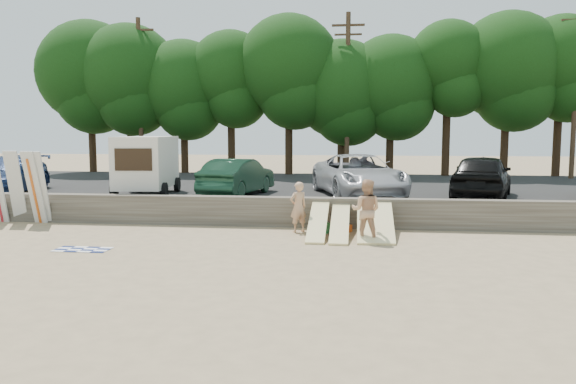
{
  "coord_description": "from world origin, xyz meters",
  "views": [
    {
      "loc": [
        2.6,
        -15.67,
        3.22
      ],
      "look_at": [
        0.28,
        3.0,
        1.17
      ],
      "focal_mm": 35.0,
      "sensor_mm": 36.0,
      "label": 1
    }
  ],
  "objects_px": {
    "car_0": "(8,175)",
    "beachgoer_b": "(366,210)",
    "car_1": "(238,177)",
    "car_2": "(359,175)",
    "car_3": "(482,176)",
    "cooler": "(323,228)",
    "box_trailer": "(147,162)",
    "beachgoer_a": "(298,207)"
  },
  "relations": [
    {
      "from": "car_0",
      "to": "beachgoer_b",
      "type": "bearing_deg",
      "value": -30.75
    },
    {
      "from": "car_1",
      "to": "car_2",
      "type": "bearing_deg",
      "value": -163.76
    },
    {
      "from": "car_2",
      "to": "car_3",
      "type": "distance_m",
      "value": 4.63
    },
    {
      "from": "car_0",
      "to": "beachgoer_b",
      "type": "relative_size",
      "value": 2.82
    },
    {
      "from": "car_1",
      "to": "cooler",
      "type": "xyz_separation_m",
      "value": [
        3.63,
        -3.99,
        -1.26
      ]
    },
    {
      "from": "cooler",
      "to": "box_trailer",
      "type": "bearing_deg",
      "value": 169.68
    },
    {
      "from": "beachgoer_a",
      "to": "cooler",
      "type": "xyz_separation_m",
      "value": [
        0.8,
        -0.03,
        -0.65
      ]
    },
    {
      "from": "box_trailer",
      "to": "car_2",
      "type": "xyz_separation_m",
      "value": [
        8.34,
        0.7,
        -0.48
      ]
    },
    {
      "from": "car_2",
      "to": "beachgoer_b",
      "type": "height_order",
      "value": "car_2"
    },
    {
      "from": "car_3",
      "to": "box_trailer",
      "type": "bearing_deg",
      "value": 18.92
    },
    {
      "from": "car_1",
      "to": "beachgoer_b",
      "type": "height_order",
      "value": "car_1"
    },
    {
      "from": "car_2",
      "to": "beachgoer_b",
      "type": "relative_size",
      "value": 3.19
    },
    {
      "from": "car_2",
      "to": "beachgoer_a",
      "type": "distance_m",
      "value": 4.83
    },
    {
      "from": "car_1",
      "to": "car_0",
      "type": "bearing_deg",
      "value": 12.79
    },
    {
      "from": "car_0",
      "to": "beachgoer_a",
      "type": "distance_m",
      "value": 12.94
    },
    {
      "from": "car_2",
      "to": "beachgoer_a",
      "type": "height_order",
      "value": "car_2"
    },
    {
      "from": "car_2",
      "to": "beachgoer_a",
      "type": "xyz_separation_m",
      "value": [
        -1.91,
        -4.38,
        -0.7
      ]
    },
    {
      "from": "car_2",
      "to": "box_trailer",
      "type": "bearing_deg",
      "value": 168.68
    },
    {
      "from": "car_3",
      "to": "beachgoer_b",
      "type": "relative_size",
      "value": 2.69
    },
    {
      "from": "car_1",
      "to": "box_trailer",
      "type": "bearing_deg",
      "value": 15.66
    },
    {
      "from": "box_trailer",
      "to": "car_3",
      "type": "relative_size",
      "value": 0.77
    },
    {
      "from": "car_0",
      "to": "car_1",
      "type": "relative_size",
      "value": 1.18
    },
    {
      "from": "box_trailer",
      "to": "car_3",
      "type": "xyz_separation_m",
      "value": [
        12.97,
        0.52,
        -0.45
      ]
    },
    {
      "from": "car_3",
      "to": "beachgoer_b",
      "type": "distance_m",
      "value": 7.06
    },
    {
      "from": "car_1",
      "to": "car_3",
      "type": "xyz_separation_m",
      "value": [
        9.36,
        0.24,
        0.12
      ]
    },
    {
      "from": "box_trailer",
      "to": "cooler",
      "type": "height_order",
      "value": "box_trailer"
    },
    {
      "from": "car_0",
      "to": "cooler",
      "type": "xyz_separation_m",
      "value": [
        13.18,
        -3.73,
        -1.29
      ]
    },
    {
      "from": "car_1",
      "to": "beachgoer_a",
      "type": "xyz_separation_m",
      "value": [
        2.83,
        -3.96,
        -0.62
      ]
    },
    {
      "from": "car_1",
      "to": "beachgoer_a",
      "type": "bearing_deg",
      "value": 136.75
    },
    {
      "from": "box_trailer",
      "to": "car_0",
      "type": "xyz_separation_m",
      "value": [
        -5.94,
        0.02,
        -0.54
      ]
    },
    {
      "from": "car_3",
      "to": "cooler",
      "type": "relative_size",
      "value": 12.96
    },
    {
      "from": "car_2",
      "to": "beachgoer_a",
      "type": "bearing_deg",
      "value": -129.61
    },
    {
      "from": "car_0",
      "to": "cooler",
      "type": "bearing_deg",
      "value": -27.6
    },
    {
      "from": "beachgoer_b",
      "to": "cooler",
      "type": "relative_size",
      "value": 4.82
    },
    {
      "from": "car_1",
      "to": "car_2",
      "type": "distance_m",
      "value": 4.75
    },
    {
      "from": "beachgoer_a",
      "to": "cooler",
      "type": "relative_size",
      "value": 4.25
    },
    {
      "from": "car_3",
      "to": "beachgoer_a",
      "type": "relative_size",
      "value": 3.05
    },
    {
      "from": "cooler",
      "to": "car_2",
      "type": "bearing_deg",
      "value": 92.7
    },
    {
      "from": "car_0",
      "to": "car_1",
      "type": "distance_m",
      "value": 9.56
    },
    {
      "from": "car_3",
      "to": "beachgoer_a",
      "type": "xyz_separation_m",
      "value": [
        -6.53,
        -4.2,
        -0.73
      ]
    },
    {
      "from": "car_2",
      "to": "beachgoer_b",
      "type": "bearing_deg",
      "value": -103.83
    },
    {
      "from": "box_trailer",
      "to": "car_2",
      "type": "relative_size",
      "value": 0.65
    }
  ]
}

